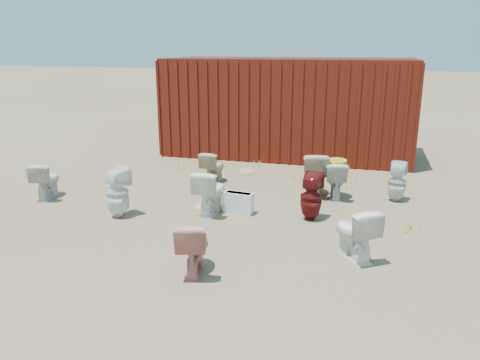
% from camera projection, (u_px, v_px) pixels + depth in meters
% --- Properties ---
extents(ground, '(100.00, 100.00, 0.00)m').
position_uv_depth(ground, '(230.00, 224.00, 7.33)').
color(ground, brown).
rests_on(ground, ground).
extents(shipping_container, '(6.00, 2.40, 2.40)m').
position_uv_depth(shipping_container, '(288.00, 107.00, 11.82)').
color(shipping_container, '#50160D').
rests_on(shipping_container, ground).
extents(toilet_front_a, '(0.50, 0.72, 0.67)m').
position_uv_depth(toilet_front_a, '(46.00, 180.00, 8.51)').
color(toilet_front_a, silver).
rests_on(toilet_front_a, ground).
extents(toilet_front_pink, '(0.54, 0.75, 0.69)m').
position_uv_depth(toilet_front_pink, '(193.00, 246.00, 5.68)').
color(toilet_front_pink, tan).
rests_on(toilet_front_pink, ground).
extents(toilet_front_c, '(0.46, 0.75, 0.75)m').
position_uv_depth(toilet_front_c, '(210.00, 192.00, 7.71)').
color(toilet_front_c, white).
rests_on(toilet_front_c, ground).
extents(toilet_front_maroon, '(0.40, 0.40, 0.77)m').
position_uv_depth(toilet_front_maroon, '(311.00, 197.00, 7.41)').
color(toilet_front_maroon, '#601011').
rests_on(toilet_front_maroon, ground).
extents(toilet_front_e, '(0.72, 0.80, 0.71)m').
position_uv_depth(toilet_front_e, '(355.00, 232.00, 6.07)').
color(toilet_front_e, white).
rests_on(toilet_front_e, ground).
extents(toilet_back_a, '(0.50, 0.50, 0.83)m').
position_uv_depth(toilet_back_a, '(117.00, 192.00, 7.53)').
color(toilet_back_a, white).
rests_on(toilet_back_a, ground).
extents(toilet_back_beige_left, '(0.45, 0.68, 0.65)m').
position_uv_depth(toilet_back_beige_left, '(213.00, 167.00, 9.46)').
color(toilet_back_beige_left, '#C1B48D').
rests_on(toilet_back_beige_left, ground).
extents(toilet_back_beige_right, '(0.59, 0.87, 0.82)m').
position_uv_depth(toilet_back_beige_right, '(315.00, 174.00, 8.65)').
color(toilet_back_beige_right, '#C0AB8D').
rests_on(toilet_back_beige_right, ground).
extents(toilet_back_yellowlid, '(0.45, 0.71, 0.69)m').
position_uv_depth(toilet_back_yellowlid, '(336.00, 180.00, 8.51)').
color(toilet_back_yellowlid, silver).
rests_on(toilet_back_yellowlid, ground).
extents(toilet_back_e, '(0.37, 0.37, 0.71)m').
position_uv_depth(toilet_back_e, '(397.00, 182.00, 8.32)').
color(toilet_back_e, silver).
rests_on(toilet_back_e, ground).
extents(yellow_lid, '(0.35, 0.44, 0.02)m').
position_uv_depth(yellow_lid, '(337.00, 161.00, 8.41)').
color(yellow_lid, gold).
rests_on(yellow_lid, toilet_back_yellowlid).
extents(loose_tank, '(0.52, 0.26, 0.35)m').
position_uv_depth(loose_tank, '(238.00, 203.00, 7.78)').
color(loose_tank, silver).
rests_on(loose_tank, ground).
extents(loose_lid_near, '(0.53, 0.60, 0.02)m').
position_uv_depth(loose_lid_near, '(207.00, 207.00, 8.07)').
color(loose_lid_near, '#C7B390').
rests_on(loose_lid_near, ground).
extents(loose_lid_far, '(0.49, 0.56, 0.02)m').
position_uv_depth(loose_lid_far, '(247.00, 172.00, 10.33)').
color(loose_lid_far, tan).
rests_on(loose_lid_far, ground).
extents(weed_clump_a, '(0.36, 0.36, 0.28)m').
position_uv_depth(weed_clump_a, '(178.00, 164.00, 10.45)').
color(weed_clump_a, '#C7C24F').
rests_on(weed_clump_a, ground).
extents(weed_clump_b, '(0.32, 0.32, 0.25)m').
position_uv_depth(weed_clump_b, '(300.00, 177.00, 9.53)').
color(weed_clump_b, '#C7C24F').
rests_on(weed_clump_b, ground).
extents(weed_clump_c, '(0.36, 0.36, 0.28)m').
position_uv_depth(weed_clump_c, '(350.00, 179.00, 9.29)').
color(weed_clump_c, '#C7C24F').
rests_on(weed_clump_c, ground).
extents(weed_clump_d, '(0.30, 0.30, 0.25)m').
position_uv_depth(weed_clump_d, '(256.00, 163.00, 10.65)').
color(weed_clump_d, '#C7C24F').
rests_on(weed_clump_d, ground).
extents(weed_clump_e, '(0.34, 0.34, 0.30)m').
position_uv_depth(weed_clump_e, '(345.00, 167.00, 10.14)').
color(weed_clump_e, '#C7C24F').
rests_on(weed_clump_e, ground).
extents(weed_clump_f, '(0.28, 0.28, 0.22)m').
position_uv_depth(weed_clump_f, '(411.00, 224.00, 7.03)').
color(weed_clump_f, '#C7C24F').
rests_on(weed_clump_f, ground).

